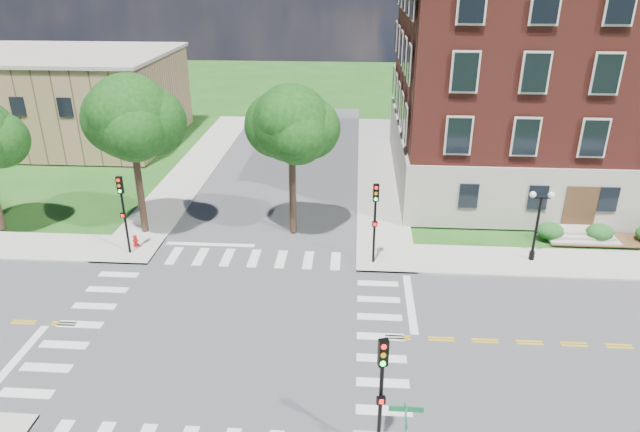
# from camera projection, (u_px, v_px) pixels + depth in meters

# --- Properties ---
(ground) EXTENTS (160.00, 160.00, 0.00)m
(ground) POSITION_uv_depth(u_px,v_px,m) (228.00, 331.00, 26.94)
(ground) COLOR #1A4914
(ground) RESTS_ON ground
(road_ew) EXTENTS (90.00, 12.00, 0.01)m
(road_ew) POSITION_uv_depth(u_px,v_px,m) (228.00, 331.00, 26.94)
(road_ew) COLOR #3D3D3F
(road_ew) RESTS_ON ground
(road_ns) EXTENTS (12.00, 90.00, 0.01)m
(road_ns) POSITION_uv_depth(u_px,v_px,m) (228.00, 331.00, 26.94)
(road_ns) COLOR #3D3D3F
(road_ns) RESTS_ON ground
(sidewalk_ne) EXTENTS (34.00, 34.00, 0.12)m
(sidewalk_ne) POSITION_uv_depth(u_px,v_px,m) (491.00, 210.00, 39.98)
(sidewalk_ne) COLOR #9E9B93
(sidewalk_ne) RESTS_ON ground
(sidewalk_nw) EXTENTS (34.00, 34.00, 0.12)m
(sidewalk_nw) POSITION_uv_depth(u_px,v_px,m) (66.00, 198.00, 41.88)
(sidewalk_nw) COLOR #9E9B93
(sidewalk_nw) RESTS_ON ground
(crosswalk_east) EXTENTS (2.20, 10.20, 0.02)m
(crosswalk_east) POSITION_uv_depth(u_px,v_px,m) (380.00, 337.00, 26.50)
(crosswalk_east) COLOR silver
(crosswalk_east) RESTS_ON ground
(stop_bar_east) EXTENTS (0.40, 5.50, 0.00)m
(stop_bar_east) POSITION_uv_depth(u_px,v_px,m) (410.00, 303.00, 29.14)
(stop_bar_east) COLOR silver
(stop_bar_east) RESTS_ON ground
(main_building) EXTENTS (30.60, 22.40, 16.50)m
(main_building) POSITION_uv_depth(u_px,v_px,m) (605.00, 75.00, 42.11)
(main_building) COLOR #9F9A8C
(main_building) RESTS_ON ground
(secondary_building) EXTENTS (20.40, 15.40, 8.30)m
(secondary_building) POSITION_uv_depth(u_px,v_px,m) (64.00, 97.00, 53.89)
(secondary_building) COLOR olive
(secondary_building) RESTS_ON ground
(tree_c) EXTENTS (5.12, 5.12, 10.04)m
(tree_c) POSITION_uv_depth(u_px,v_px,m) (130.00, 117.00, 33.65)
(tree_c) COLOR #2D2216
(tree_c) RESTS_ON ground
(tree_d) EXTENTS (4.68, 4.68, 9.45)m
(tree_d) POSITION_uv_depth(u_px,v_px,m) (291.00, 124.00, 33.75)
(tree_d) COLOR #2D2216
(tree_d) RESTS_ON ground
(traffic_signal_se) EXTENTS (0.37, 0.43, 4.80)m
(traffic_signal_se) POSITION_uv_depth(u_px,v_px,m) (382.00, 383.00, 18.86)
(traffic_signal_se) COLOR black
(traffic_signal_se) RESTS_ON ground
(traffic_signal_ne) EXTENTS (0.35, 0.39, 4.80)m
(traffic_signal_ne) POSITION_uv_depth(u_px,v_px,m) (375.00, 213.00, 31.63)
(traffic_signal_ne) COLOR black
(traffic_signal_ne) RESTS_ON ground
(traffic_signal_nw) EXTENTS (0.34, 0.39, 4.80)m
(traffic_signal_nw) POSITION_uv_depth(u_px,v_px,m) (123.00, 205.00, 32.70)
(traffic_signal_nw) COLOR black
(traffic_signal_nw) RESTS_ON ground
(twin_lamp_west) EXTENTS (1.36, 0.36, 4.23)m
(twin_lamp_west) POSITION_uv_depth(u_px,v_px,m) (537.00, 222.00, 32.21)
(twin_lamp_west) COLOR black
(twin_lamp_west) RESTS_ON ground
(street_sign_pole) EXTENTS (1.10, 1.10, 3.10)m
(street_sign_pole) POSITION_uv_depth(u_px,v_px,m) (405.00, 429.00, 18.20)
(street_sign_pole) COLOR gray
(street_sign_pole) RESTS_ON ground
(fire_hydrant) EXTENTS (0.35, 0.35, 0.75)m
(fire_hydrant) POSITION_uv_depth(u_px,v_px,m) (135.00, 241.00, 34.57)
(fire_hydrant) COLOR #A80C0D
(fire_hydrant) RESTS_ON ground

